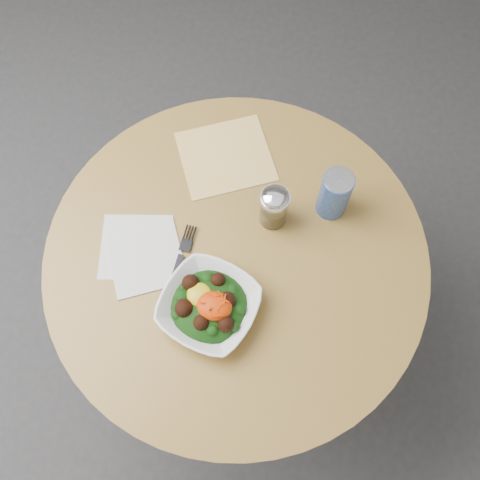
# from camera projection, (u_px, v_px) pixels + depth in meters

# --- Properties ---
(ground) EXTENTS (6.00, 6.00, 0.00)m
(ground) POSITION_uv_depth(u_px,v_px,m) (238.00, 330.00, 1.93)
(ground) COLOR #313134
(ground) RESTS_ON ground
(table) EXTENTS (0.90, 0.90, 0.75)m
(table) POSITION_uv_depth(u_px,v_px,m) (237.00, 282.00, 1.43)
(table) COLOR black
(table) RESTS_ON ground
(cloth_napkin) EXTENTS (0.29, 0.28, 0.00)m
(cloth_napkin) POSITION_uv_depth(u_px,v_px,m) (226.00, 156.00, 1.35)
(cloth_napkin) COLOR #F3A10C
(cloth_napkin) RESTS_ON table
(paper_napkins) EXTENTS (0.24, 0.23, 0.00)m
(paper_napkins) POSITION_uv_depth(u_px,v_px,m) (141.00, 252.00, 1.24)
(paper_napkins) COLOR silver
(paper_napkins) RESTS_ON table
(salad_bowl) EXTENTS (0.26, 0.26, 0.08)m
(salad_bowl) POSITION_uv_depth(u_px,v_px,m) (209.00, 306.00, 1.17)
(salad_bowl) COLOR white
(salad_bowl) RESTS_ON table
(fork) EXTENTS (0.03, 0.21, 0.00)m
(fork) POSITION_uv_depth(u_px,v_px,m) (179.00, 263.00, 1.23)
(fork) COLOR black
(fork) RESTS_ON table
(spice_shaker) EXTENTS (0.07, 0.07, 0.12)m
(spice_shaker) POSITION_uv_depth(u_px,v_px,m) (274.00, 207.00, 1.22)
(spice_shaker) COLOR silver
(spice_shaker) RESTS_ON table
(beverage_can) EXTENTS (0.07, 0.07, 0.14)m
(beverage_can) POSITION_uv_depth(u_px,v_px,m) (335.00, 194.00, 1.23)
(beverage_can) COLOR navy
(beverage_can) RESTS_ON table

